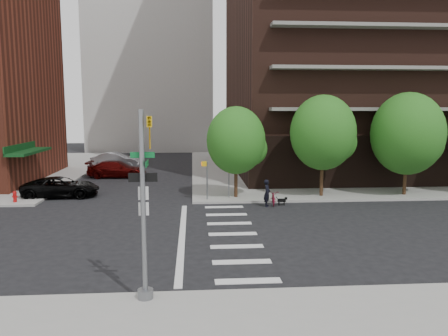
% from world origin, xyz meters
% --- Properties ---
extents(ground, '(120.00, 120.00, 0.00)m').
position_xyz_m(ground, '(0.00, 0.00, 0.00)').
color(ground, black).
rests_on(ground, ground).
extents(sidewalk_ne, '(39.00, 33.00, 0.15)m').
position_xyz_m(sidewalk_ne, '(20.50, 23.50, 0.07)').
color(sidewalk_ne, gray).
rests_on(sidewalk_ne, ground).
extents(crosswalk, '(3.85, 13.00, 0.01)m').
position_xyz_m(crosswalk, '(2.21, -0.00, 0.01)').
color(crosswalk, silver).
rests_on(crosswalk, ground).
extents(tree_a, '(4.00, 4.00, 5.90)m').
position_xyz_m(tree_a, '(4.00, 8.50, 4.04)').
color(tree_a, '#301E11').
rests_on(tree_a, sidewalk_ne).
extents(tree_b, '(4.50, 4.50, 6.65)m').
position_xyz_m(tree_b, '(10.00, 8.50, 4.54)').
color(tree_b, '#301E11').
rests_on(tree_b, sidewalk_ne).
extents(tree_c, '(5.00, 5.00, 6.80)m').
position_xyz_m(tree_c, '(16.00, 8.50, 4.45)').
color(tree_c, '#301E11').
rests_on(tree_c, sidewalk_ne).
extents(traffic_signal, '(0.90, 0.75, 6.00)m').
position_xyz_m(traffic_signal, '(-0.47, -7.49, 2.70)').
color(traffic_signal, slate).
rests_on(traffic_signal, sidewalk_s).
extents(pedestrian_signal, '(2.18, 0.67, 2.60)m').
position_xyz_m(pedestrian_signal, '(2.32, 7.92, 1.85)').
color(pedestrian_signal, slate).
rests_on(pedestrian_signal, sidewalk_ne).
extents(fire_hydrant, '(0.24, 0.24, 0.73)m').
position_xyz_m(fire_hydrant, '(-10.50, 7.80, 0.55)').
color(fire_hydrant, '#A50C0C').
rests_on(fire_hydrant, sidewalk_nw).
extents(parked_car_black, '(2.79, 5.35, 1.44)m').
position_xyz_m(parked_car_black, '(-8.20, 9.96, 0.72)').
color(parked_car_black, black).
rests_on(parked_car_black, ground).
extents(parked_car_maroon, '(2.42, 5.37, 1.53)m').
position_xyz_m(parked_car_maroon, '(-5.79, 18.66, 0.76)').
color(parked_car_maroon, '#3D0505').
rests_on(parked_car_maroon, ground).
extents(parked_car_silver, '(2.22, 5.22, 1.67)m').
position_xyz_m(parked_car_silver, '(-6.90, 25.06, 0.84)').
color(parked_car_silver, gray).
rests_on(parked_car_silver, ground).
extents(scooter, '(0.85, 1.86, 0.94)m').
position_xyz_m(scooter, '(6.25, 6.50, 0.47)').
color(scooter, maroon).
rests_on(scooter, ground).
extents(dog_walker, '(0.72, 0.57, 1.73)m').
position_xyz_m(dog_walker, '(5.74, 6.00, 0.87)').
color(dog_walker, black).
rests_on(dog_walker, ground).
extents(dog, '(0.62, 0.19, 0.53)m').
position_xyz_m(dog, '(6.77, 6.26, 0.33)').
color(dog, black).
rests_on(dog, ground).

